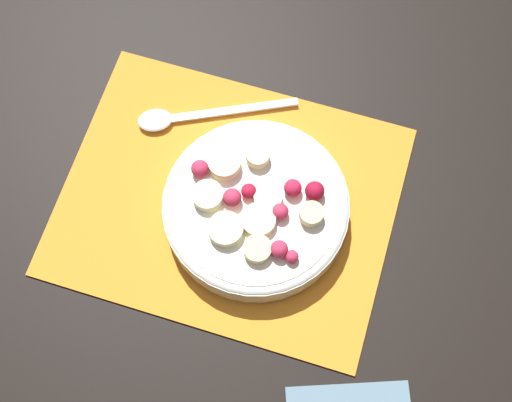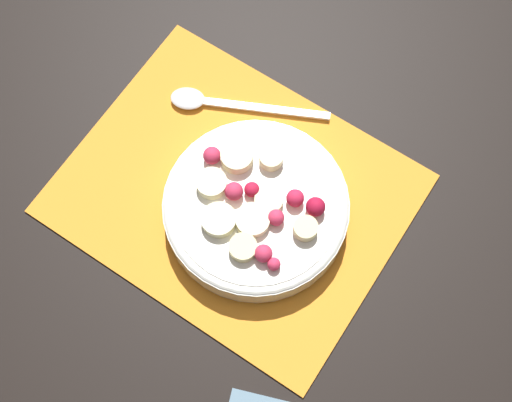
# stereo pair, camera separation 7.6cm
# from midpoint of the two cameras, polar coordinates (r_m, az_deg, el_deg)

# --- Properties ---
(ground_plane) EXTENTS (3.00, 3.00, 0.00)m
(ground_plane) POSITION_cam_midpoint_polar(r_m,az_deg,el_deg) (0.82, -4.87, -0.34)
(ground_plane) COLOR black
(placemat) EXTENTS (0.37, 0.30, 0.01)m
(placemat) POSITION_cam_midpoint_polar(r_m,az_deg,el_deg) (0.81, -4.89, -0.26)
(placemat) COLOR orange
(placemat) RESTS_ON ground_plane
(fruit_bowl) EXTENTS (0.20, 0.20, 0.06)m
(fruit_bowl) POSITION_cam_midpoint_polar(r_m,az_deg,el_deg) (0.78, -2.79, -0.89)
(fruit_bowl) COLOR silver
(fruit_bowl) RESTS_ON placemat
(spoon) EXTENTS (0.18, 0.10, 0.01)m
(spoon) POSITION_cam_midpoint_polar(r_m,az_deg,el_deg) (0.85, -8.34, 6.38)
(spoon) COLOR silver
(spoon) RESTS_ON placemat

